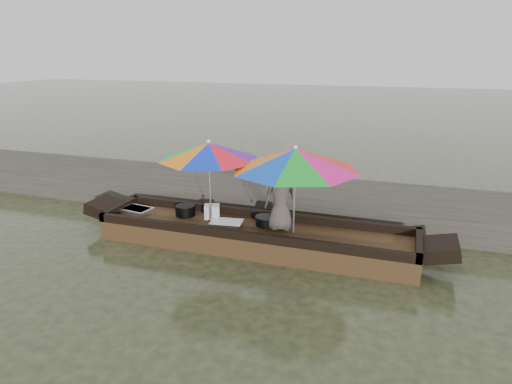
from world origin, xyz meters
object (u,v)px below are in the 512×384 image
(supply_bag, at_px, (212,212))
(vendor, at_px, (281,198))
(tray_crayfish, at_px, (137,210))
(umbrella_stern, at_px, (294,191))
(boat_hull, at_px, (254,237))
(cooking_pot, at_px, (185,210))
(tray_scallop, at_px, (227,223))
(charcoal_grill, at_px, (265,221))
(umbrella_bow, at_px, (210,182))

(supply_bag, xyz_separation_m, vendor, (1.37, -0.13, 0.45))
(tray_crayfish, distance_m, umbrella_stern, 3.25)
(vendor, xyz_separation_m, umbrella_stern, (0.27, -0.11, 0.20))
(boat_hull, xyz_separation_m, supply_bag, (-0.92, 0.24, 0.30))
(cooking_pot, xyz_separation_m, tray_scallop, (0.93, -0.20, -0.07))
(vendor, height_order, umbrella_stern, umbrella_stern)
(boat_hull, height_order, umbrella_stern, umbrella_stern)
(tray_crayfish, height_order, charcoal_grill, charcoal_grill)
(vendor, bearing_deg, tray_crayfish, -13.62)
(charcoal_grill, distance_m, umbrella_bow, 1.22)
(supply_bag, xyz_separation_m, umbrella_bow, (0.09, -0.24, 0.65))
(tray_scallop, xyz_separation_m, vendor, (0.98, 0.10, 0.55))
(cooking_pot, relative_size, tray_crayfish, 0.66)
(cooking_pot, relative_size, umbrella_bow, 0.21)
(tray_crayfish, relative_size, umbrella_bow, 0.32)
(tray_scallop, bearing_deg, umbrella_bow, -177.66)
(umbrella_bow, height_order, umbrella_stern, same)
(vendor, relative_size, umbrella_bow, 0.65)
(supply_bag, height_order, umbrella_stern, umbrella_stern)
(boat_hull, bearing_deg, umbrella_bow, 180.00)
(charcoal_grill, relative_size, umbrella_bow, 0.19)
(cooking_pot, xyz_separation_m, umbrella_bow, (0.63, -0.22, 0.68))
(cooking_pot, xyz_separation_m, tray_crayfish, (-0.98, -0.16, -0.05))
(boat_hull, bearing_deg, charcoal_grill, 56.68)
(umbrella_bow, bearing_deg, tray_crayfish, 178.04)
(charcoal_grill, bearing_deg, umbrella_stern, -19.82)
(tray_scallop, relative_size, supply_bag, 2.06)
(tray_crayfish, bearing_deg, cooking_pot, 9.38)
(supply_bag, height_order, vendor, vendor)
(vendor, distance_m, umbrella_bow, 1.31)
(supply_bag, bearing_deg, boat_hull, -14.70)
(tray_scallop, distance_m, charcoal_grill, 0.70)
(supply_bag, distance_m, umbrella_stern, 1.78)
(vendor, bearing_deg, cooking_pot, -17.84)
(charcoal_grill, bearing_deg, supply_bag, 178.21)
(umbrella_bow, xyz_separation_m, umbrella_stern, (1.56, 0.00, 0.00))
(tray_scallop, bearing_deg, umbrella_stern, -0.56)
(cooking_pot, bearing_deg, umbrella_stern, -5.65)
(cooking_pot, distance_m, charcoal_grill, 1.61)
(tray_crayfish, xyz_separation_m, umbrella_bow, (1.61, -0.06, 0.73))
(tray_scallop, height_order, umbrella_stern, umbrella_stern)
(umbrella_bow, bearing_deg, charcoal_grill, 12.11)
(tray_scallop, bearing_deg, boat_hull, -1.32)
(boat_hull, xyz_separation_m, umbrella_stern, (0.72, 0.00, 0.95))
(cooking_pot, bearing_deg, supply_bag, 2.70)
(tray_scallop, bearing_deg, cooking_pot, 167.66)
(tray_crayfish, relative_size, vendor, 0.50)
(supply_bag, relative_size, umbrella_bow, 0.16)
(tray_crayfish, distance_m, umbrella_bow, 1.77)
(tray_crayfish, xyz_separation_m, supply_bag, (1.52, 0.19, 0.09))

